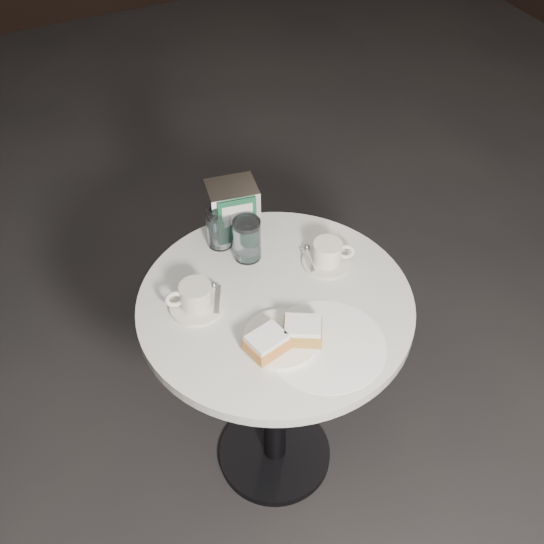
{
  "coord_description": "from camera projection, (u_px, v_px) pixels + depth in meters",
  "views": [
    {
      "loc": [
        -0.51,
        -1.05,
        2.0
      ],
      "look_at": [
        0.0,
        0.02,
        0.83
      ],
      "focal_mm": 45.0,
      "sensor_mm": 36.0,
      "label": 1
    }
  ],
  "objects": [
    {
      "name": "ground",
      "position": [
        275.0,
        455.0,
        2.24
      ],
      "size": [
        7.0,
        7.0,
        0.0
      ],
      "primitive_type": "plane",
      "color": "black",
      "rests_on": "ground"
    },
    {
      "name": "cafe_table",
      "position": [
        275.0,
        351.0,
        1.85
      ],
      "size": [
        0.7,
        0.7,
        0.74
      ],
      "color": "black",
      "rests_on": "ground"
    },
    {
      "name": "sugar_spill",
      "position": [
        326.0,
        345.0,
        1.61
      ],
      "size": [
        0.32,
        0.32,
        0.0
      ],
      "primitive_type": "cylinder",
      "rotation": [
        0.0,
        0.0,
        0.13
      ],
      "color": "white",
      "rests_on": "cafe_table"
    },
    {
      "name": "beignet_plate",
      "position": [
        283.0,
        338.0,
        1.6
      ],
      "size": [
        0.2,
        0.19,
        0.06
      ],
      "rotation": [
        0.0,
        0.0,
        -0.07
      ],
      "color": "white",
      "rests_on": "cafe_table"
    },
    {
      "name": "coffee_cup_left",
      "position": [
        196.0,
        298.0,
        1.68
      ],
      "size": [
        0.16,
        0.16,
        0.07
      ],
      "rotation": [
        0.0,
        0.0,
        -0.19
      ],
      "color": "silver",
      "rests_on": "cafe_table"
    },
    {
      "name": "coffee_cup_right",
      "position": [
        328.0,
        255.0,
        1.79
      ],
      "size": [
        0.17,
        0.17,
        0.07
      ],
      "rotation": [
        0.0,
        0.0,
        -0.42
      ],
      "color": "beige",
      "rests_on": "cafe_table"
    },
    {
      "name": "water_glass_left",
      "position": [
        219.0,
        229.0,
        1.83
      ],
      "size": [
        0.08,
        0.08,
        0.11
      ],
      "rotation": [
        0.0,
        0.0,
        -0.18
      ],
      "color": "white",
      "rests_on": "cafe_table"
    },
    {
      "name": "water_glass_right",
      "position": [
        247.0,
        240.0,
        1.79
      ],
      "size": [
        0.1,
        0.1,
        0.12
      ],
      "rotation": [
        0.0,
        0.0,
        0.42
      ],
      "color": "silver",
      "rests_on": "cafe_table"
    },
    {
      "name": "napkin_dispenser",
      "position": [
        233.0,
        209.0,
        1.85
      ],
      "size": [
        0.15,
        0.13,
        0.15
      ],
      "rotation": [
        0.0,
        0.0,
        -0.16
      ],
      "color": "white",
      "rests_on": "cafe_table"
    }
  ]
}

